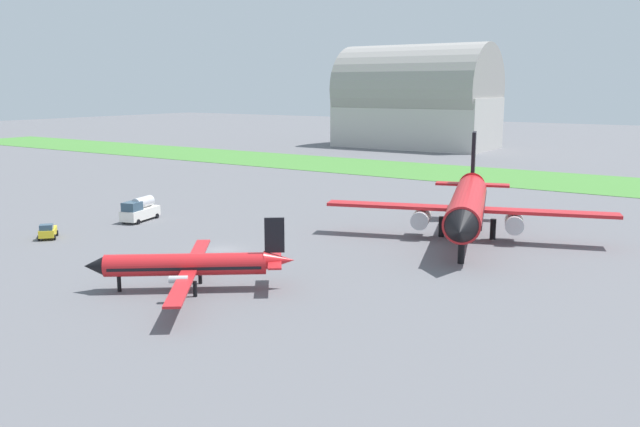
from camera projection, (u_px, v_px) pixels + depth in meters
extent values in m
plane|color=slate|center=(222.00, 250.00, 77.35)|extent=(600.00, 600.00, 0.00)
cube|color=#478438|center=(474.00, 175.00, 142.96)|extent=(360.00, 28.00, 0.08)
cylinder|color=red|center=(467.00, 204.00, 80.96)|extent=(12.19, 26.13, 4.01)
cone|color=black|center=(461.00, 229.00, 67.13)|extent=(4.89, 4.71, 3.93)
cone|color=red|center=(472.00, 183.00, 95.40)|extent=(5.05, 5.99, 3.61)
cube|color=black|center=(467.00, 207.00, 81.02)|extent=(11.80, 24.78, 0.56)
cube|color=red|center=(542.00, 212.00, 79.58)|extent=(17.38, 8.01, 0.40)
cube|color=red|center=(396.00, 206.00, 83.99)|extent=(17.38, 8.01, 0.40)
cylinder|color=#B7BABF|center=(514.00, 223.00, 80.65)|extent=(3.49, 4.85, 2.20)
cylinder|color=#B7BABF|center=(421.00, 218.00, 83.47)|extent=(3.49, 4.85, 2.20)
cube|color=black|center=(474.00, 153.00, 93.88)|extent=(1.50, 3.26, 5.83)
cube|color=red|center=(491.00, 185.00, 94.08)|extent=(5.53, 3.70, 0.32)
cube|color=red|center=(454.00, 184.00, 95.37)|extent=(5.53, 3.70, 0.32)
cylinder|color=black|center=(461.00, 252.00, 71.20)|extent=(0.72, 0.72, 2.55)
cylinder|color=black|center=(493.00, 229.00, 82.51)|extent=(0.72, 0.72, 2.55)
cylinder|color=black|center=(441.00, 227.00, 84.10)|extent=(0.72, 0.72, 2.55)
cylinder|color=red|center=(186.00, 265.00, 61.63)|extent=(13.02, 10.55, 2.05)
cone|color=black|center=(95.00, 266.00, 61.13)|extent=(2.85, 2.84, 2.01)
cone|color=red|center=(279.00, 260.00, 62.11)|extent=(3.40, 3.21, 1.85)
cube|color=black|center=(186.00, 266.00, 61.66)|extent=(12.39, 10.09, 0.29)
cube|color=red|center=(182.00, 286.00, 56.19)|extent=(7.95, 9.86, 0.21)
cube|color=red|center=(198.00, 253.00, 67.26)|extent=(7.95, 9.86, 0.21)
cylinder|color=#B7BABF|center=(179.00, 279.00, 58.15)|extent=(1.70, 1.51, 0.66)
cylinder|color=#B7BABF|center=(189.00, 258.00, 65.23)|extent=(1.70, 1.51, 0.66)
cube|color=black|center=(274.00, 235.00, 61.64)|extent=(1.62, 1.31, 3.28)
cube|color=red|center=(275.00, 265.00, 60.69)|extent=(2.71, 3.03, 0.16)
cube|color=red|center=(275.00, 257.00, 63.51)|extent=(2.71, 3.03, 0.16)
cylinder|color=black|center=(119.00, 284.00, 61.58)|extent=(0.37, 0.37, 1.44)
cylinder|color=black|center=(195.00, 289.00, 60.03)|extent=(0.37, 0.37, 1.44)
cylinder|color=black|center=(200.00, 276.00, 64.01)|extent=(0.37, 0.37, 1.44)
cube|color=white|center=(140.00, 213.00, 94.03)|extent=(3.87, 6.88, 1.40)
cylinder|color=silver|center=(143.00, 202.00, 94.47)|extent=(2.34, 3.84, 1.54)
cube|color=#334C60|center=(132.00, 206.00, 92.10)|extent=(2.51, 2.75, 1.20)
cylinder|color=black|center=(138.00, 222.00, 91.66)|extent=(0.41, 0.74, 0.70)
cylinder|color=black|center=(123.00, 221.00, 92.46)|extent=(0.41, 0.74, 0.70)
cylinder|color=black|center=(157.00, 216.00, 95.86)|extent=(0.41, 0.74, 0.70)
cylinder|color=black|center=(143.00, 215.00, 96.66)|extent=(0.41, 0.74, 0.70)
cube|color=yellow|center=(48.00, 232.00, 83.21)|extent=(3.89, 3.74, 0.90)
cube|color=#334C60|center=(46.00, 227.00, 82.10)|extent=(1.97, 1.99, 0.70)
cylinder|color=black|center=(55.00, 237.00, 82.32)|extent=(0.69, 0.65, 0.70)
cylinder|color=black|center=(39.00, 238.00, 81.87)|extent=(0.69, 0.65, 0.70)
cylinder|color=black|center=(57.00, 233.00, 84.71)|extent=(0.69, 0.65, 0.70)
cylinder|color=black|center=(42.00, 234.00, 84.26)|extent=(0.69, 0.65, 0.70)
cube|color=#BCB7B2|center=(416.00, 122.00, 206.59)|extent=(47.13, 24.53, 15.30)
cylinder|color=gray|center=(417.00, 89.00, 204.70)|extent=(46.18, 26.99, 26.99)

